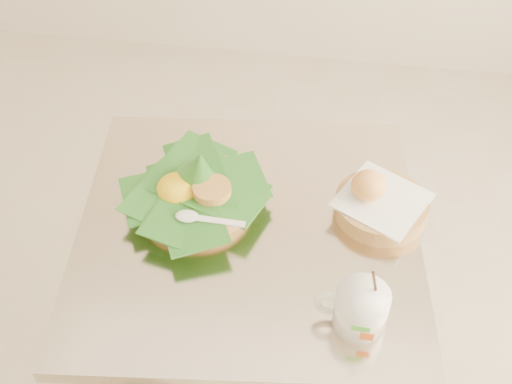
# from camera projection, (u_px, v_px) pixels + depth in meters

# --- Properties ---
(cafe_table) EXTENTS (0.78, 0.78, 0.75)m
(cafe_table) POSITION_uv_depth(u_px,v_px,m) (249.00, 290.00, 1.48)
(cafe_table) COLOR gray
(cafe_table) RESTS_ON floor
(rice_basket) EXTENTS (0.30, 0.30, 0.15)m
(rice_basket) POSITION_uv_depth(u_px,v_px,m) (195.00, 188.00, 1.34)
(rice_basket) COLOR tan
(rice_basket) RESTS_ON cafe_table
(bread_basket) EXTENTS (0.22, 0.22, 0.10)m
(bread_basket) POSITION_uv_depth(u_px,v_px,m) (379.00, 203.00, 1.33)
(bread_basket) COLOR tan
(bread_basket) RESTS_ON cafe_table
(coffee_mug) EXTENTS (0.13, 0.10, 0.17)m
(coffee_mug) POSITION_uv_depth(u_px,v_px,m) (360.00, 307.00, 1.13)
(coffee_mug) COLOR white
(coffee_mug) RESTS_ON cafe_table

